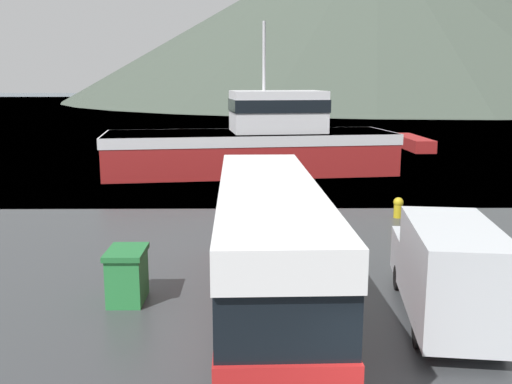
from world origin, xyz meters
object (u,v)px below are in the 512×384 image
object	(u,v)px
delivery_van	(447,269)
fishing_boat	(255,142)
storage_bin	(127,275)
tour_bus	(268,242)
small_boat	(412,143)

from	to	relation	value
delivery_van	fishing_boat	xyz separation A→B (m)	(-4.53, 23.51, 0.63)
fishing_boat	storage_bin	xyz separation A→B (m)	(-3.65, -22.07, -1.25)
tour_bus	fishing_boat	world-z (taller)	fishing_boat
tour_bus	fishing_boat	xyz separation A→B (m)	(-0.15, 22.94, 0.09)
fishing_boat	small_boat	bearing A→B (deg)	-54.90
delivery_van	small_boat	xyz separation A→B (m)	(9.46, 36.53, -0.85)
delivery_van	storage_bin	world-z (taller)	delivery_van
delivery_van	fishing_boat	size ratio (longest dim) A/B	0.32
tour_bus	fishing_boat	distance (m)	22.94
tour_bus	storage_bin	distance (m)	4.07
delivery_van	fishing_boat	distance (m)	23.95
delivery_van	small_boat	size ratio (longest dim) A/B	0.80
tour_bus	storage_bin	xyz separation A→B (m)	(-3.80, 0.87, -1.17)
delivery_van	fishing_boat	bearing A→B (deg)	108.36
tour_bus	delivery_van	xyz separation A→B (m)	(4.38, -0.56, -0.55)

